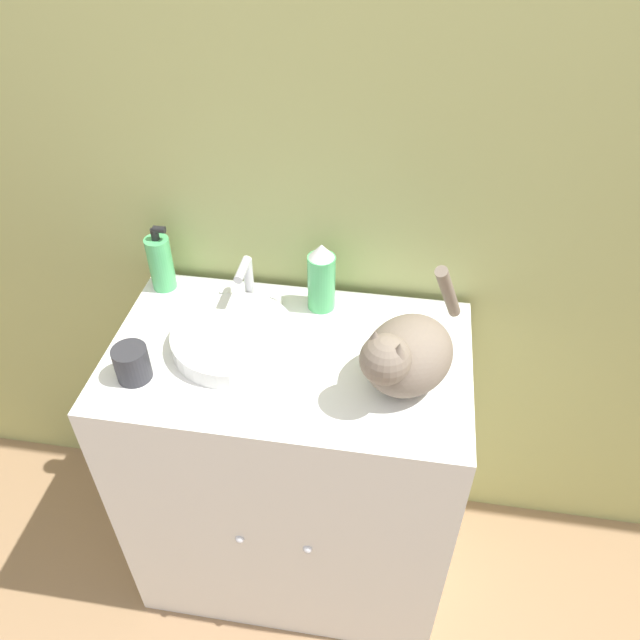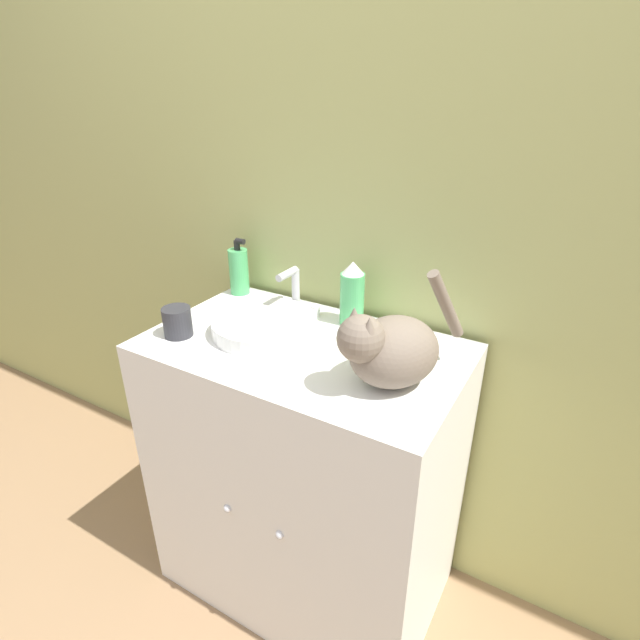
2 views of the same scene
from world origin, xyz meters
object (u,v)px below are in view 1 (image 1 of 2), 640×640
soap_bottle (161,262)px  spray_bottle (321,277)px  cat (406,354)px  cup (132,363)px

soap_bottle → spray_bottle: same height
soap_bottle → spray_bottle: (0.42, -0.02, 0.01)m
cat → spray_bottle: size_ratio=1.78×
cup → spray_bottle: bearing=39.7°
soap_bottle → cup: soap_bottle is taller
cat → soap_bottle: 0.69m
cup → cat: bearing=6.6°
cat → cup: size_ratio=4.05×
cat → soap_bottle: size_ratio=1.77×
cat → cup: cat is taller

